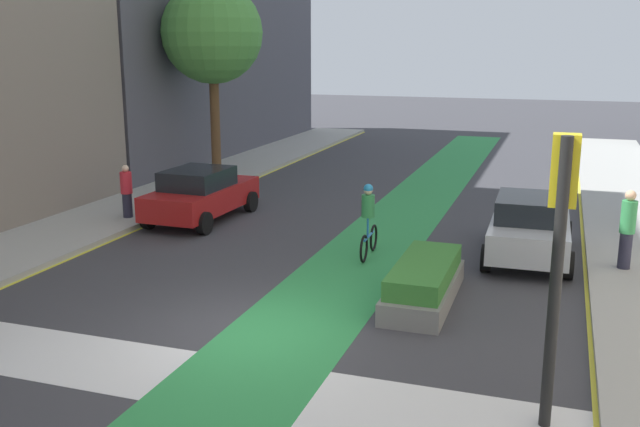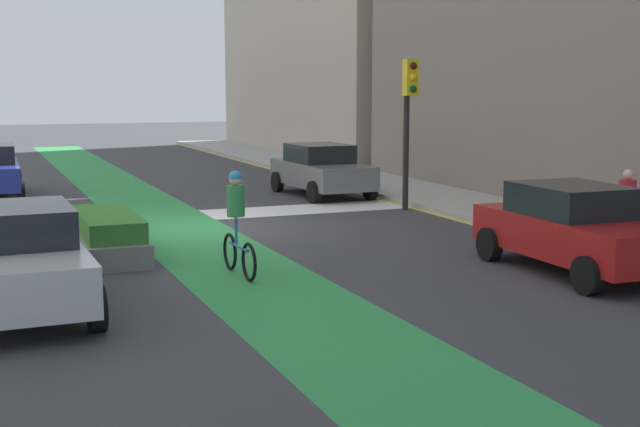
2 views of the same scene
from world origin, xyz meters
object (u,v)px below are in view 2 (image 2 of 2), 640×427
at_px(median_planter, 107,236).
at_px(car_silver_right_far, 17,259).
at_px(cyclist_in_lane, 237,221).
at_px(car_red_left_far, 576,228).
at_px(car_grey_left_near, 321,170).
at_px(traffic_signal_near_left, 409,105).
at_px(pedestrian_sidewalk_left_a, 627,208).

bearing_deg(median_planter, car_silver_right_far, 64.10).
height_order(car_silver_right_far, cyclist_in_lane, cyclist_in_lane).
distance_m(car_silver_right_far, car_red_left_far, 9.48).
relative_size(car_grey_left_near, cyclist_in_lane, 2.29).
xyz_separation_m(traffic_signal_near_left, car_red_left_far, (0.85, 8.02, -2.03)).
bearing_deg(cyclist_in_lane, car_silver_right_far, 18.12).
bearing_deg(car_grey_left_near, car_silver_right_far, 49.61).
distance_m(car_grey_left_near, median_planter, 10.37).
relative_size(traffic_signal_near_left, median_planter, 1.20).
relative_size(car_grey_left_near, car_silver_right_far, 1.00).
height_order(traffic_signal_near_left, car_red_left_far, traffic_signal_near_left).
height_order(traffic_signal_near_left, cyclist_in_lane, traffic_signal_near_left).
relative_size(traffic_signal_near_left, car_silver_right_far, 0.95).
xyz_separation_m(car_grey_left_near, pedestrian_sidewalk_left_a, (-2.03, 10.95, 0.13)).
distance_m(car_red_left_far, median_planter, 8.93).
relative_size(car_silver_right_far, car_red_left_far, 1.00).
height_order(cyclist_in_lane, median_planter, cyclist_in_lane).
bearing_deg(car_red_left_far, cyclist_in_lane, -20.10).
relative_size(car_silver_right_far, pedestrian_sidewalk_left_a, 2.72).
height_order(traffic_signal_near_left, median_planter, traffic_signal_near_left).
relative_size(traffic_signal_near_left, car_grey_left_near, 0.95).
distance_m(traffic_signal_near_left, car_grey_left_near, 4.44).
height_order(car_grey_left_near, car_red_left_far, same).
bearing_deg(median_planter, car_grey_left_near, -136.32).
bearing_deg(car_silver_right_far, pedestrian_sidewalk_left_a, -179.75).
bearing_deg(median_planter, pedestrian_sidewalk_left_a, 158.28).
height_order(car_grey_left_near, median_planter, car_grey_left_near).
bearing_deg(pedestrian_sidewalk_left_a, car_grey_left_near, -79.52).
distance_m(pedestrian_sidewalk_left_a, median_planter, 10.26).
relative_size(traffic_signal_near_left, pedestrian_sidewalk_left_a, 2.58).
height_order(car_grey_left_near, pedestrian_sidewalk_left_a, pedestrian_sidewalk_left_a).
bearing_deg(median_planter, traffic_signal_near_left, -158.50).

